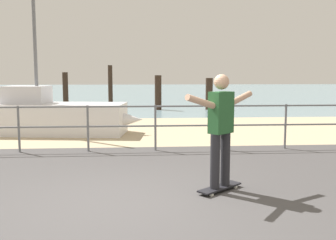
# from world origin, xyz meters

# --- Properties ---
(ground_plane) EXTENTS (24.00, 10.00, 0.04)m
(ground_plane) POSITION_xyz_m (0.00, -1.00, 0.00)
(ground_plane) COLOR #474444
(ground_plane) RESTS_ON ground
(beach_strip) EXTENTS (24.00, 6.00, 0.04)m
(beach_strip) POSITION_xyz_m (0.00, 7.00, 0.00)
(beach_strip) COLOR tan
(beach_strip) RESTS_ON ground
(sea_surface) EXTENTS (72.00, 50.00, 0.04)m
(sea_surface) POSITION_xyz_m (0.00, 35.00, 0.00)
(sea_surface) COLOR #75939E
(sea_surface) RESTS_ON ground
(railing_fence) EXTENTS (12.06, 0.05, 1.05)m
(railing_fence) POSITION_xyz_m (-1.01, 3.60, 0.69)
(railing_fence) COLOR slate
(railing_fence) RESTS_ON ground
(sailboat) EXTENTS (5.04, 1.92, 4.52)m
(sailboat) POSITION_xyz_m (-2.35, 6.25, 0.52)
(sailboat) COLOR silver
(sailboat) RESTS_ON ground
(skateboard) EXTENTS (0.74, 0.66, 0.08)m
(skateboard) POSITION_xyz_m (1.32, 0.48, 0.07)
(skateboard) COLOR black
(skateboard) RESTS_ON ground
(skateboarder) EXTENTS (1.17, 0.99, 1.65)m
(skateboarder) POSITION_xyz_m (1.32, 0.48, 1.02)
(skateboarder) COLOR #26262B
(skateboarder) RESTS_ON skateboard
(groyne_post_1) EXTENTS (0.30, 0.30, 1.84)m
(groyne_post_1) POSITION_xyz_m (-3.98, 16.68, 0.92)
(groyne_post_1) COLOR #332319
(groyne_post_1) RESTS_ON ground
(groyne_post_2) EXTENTS (0.24, 0.24, 2.23)m
(groyne_post_2) POSITION_xyz_m (-1.48, 16.34, 1.11)
(groyne_post_2) COLOR #332319
(groyne_post_2) RESTS_ON ground
(groyne_post_3) EXTENTS (0.33, 0.33, 1.69)m
(groyne_post_3) POSITION_xyz_m (1.02, 13.64, 0.84)
(groyne_post_3) COLOR #332319
(groyne_post_3) RESTS_ON ground
(groyne_post_4) EXTENTS (0.35, 0.35, 1.55)m
(groyne_post_4) POSITION_xyz_m (3.51, 13.63, 0.78)
(groyne_post_4) COLOR #332319
(groyne_post_4) RESTS_ON ground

